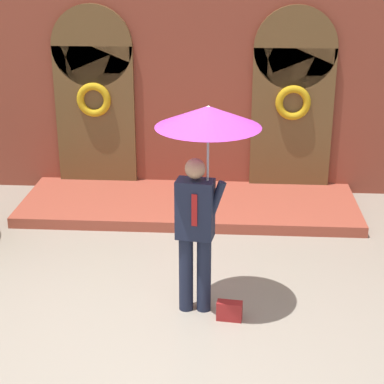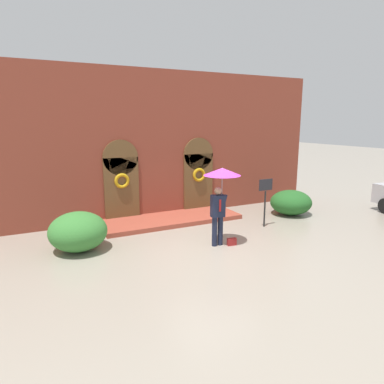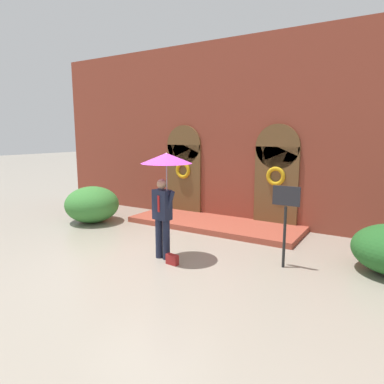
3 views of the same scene
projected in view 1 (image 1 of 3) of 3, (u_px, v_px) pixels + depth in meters
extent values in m
plane|color=gray|center=(170.00, 313.00, 7.23)|extent=(80.00, 80.00, 0.00)
cube|color=brown|center=(194.00, 19.00, 10.15)|extent=(14.00, 0.50, 5.60)
cube|color=brown|center=(96.00, 120.00, 10.54)|extent=(1.30, 0.08, 2.40)
cylinder|color=brown|center=(92.00, 46.00, 10.12)|extent=(1.30, 0.08, 1.30)
cube|color=brown|center=(291.00, 123.00, 10.35)|extent=(1.30, 0.08, 2.40)
cylinder|color=brown|center=(296.00, 48.00, 9.92)|extent=(1.30, 0.08, 1.30)
torus|color=#C69314|center=(94.00, 100.00, 10.35)|extent=(0.56, 0.12, 0.56)
torus|color=#C69314|center=(293.00, 103.00, 10.16)|extent=(0.56, 0.12, 0.56)
cube|color=#98402E|center=(189.00, 205.00, 10.04)|extent=(5.20, 1.80, 0.16)
cylinder|color=#191E33|center=(186.00, 273.00, 7.15)|extent=(0.16, 0.16, 0.90)
cylinder|color=#191E33|center=(204.00, 274.00, 7.14)|extent=(0.16, 0.16, 0.90)
cube|color=#191E33|center=(195.00, 209.00, 6.87)|extent=(0.43, 0.30, 0.66)
cube|color=#A51919|center=(194.00, 210.00, 6.73)|extent=(0.06, 0.02, 0.36)
sphere|color=#A87A5B|center=(195.00, 169.00, 6.70)|extent=(0.22, 0.22, 0.22)
cylinder|color=#191E33|center=(216.00, 201.00, 6.82)|extent=(0.22, 0.09, 0.46)
cylinder|color=gray|center=(208.00, 172.00, 6.71)|extent=(0.02, 0.02, 0.98)
cone|color=#992893|center=(208.00, 117.00, 6.50)|extent=(1.10, 1.10, 0.22)
cone|color=white|center=(208.00, 115.00, 6.49)|extent=(0.61, 0.61, 0.20)
cube|color=maroon|center=(229.00, 311.00, 7.06)|extent=(0.29, 0.15, 0.22)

